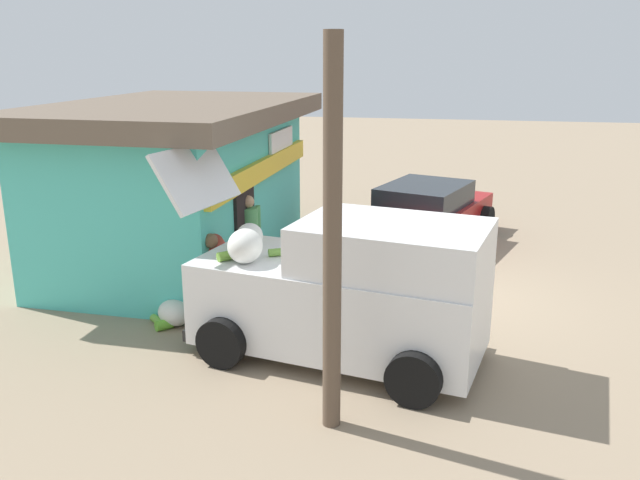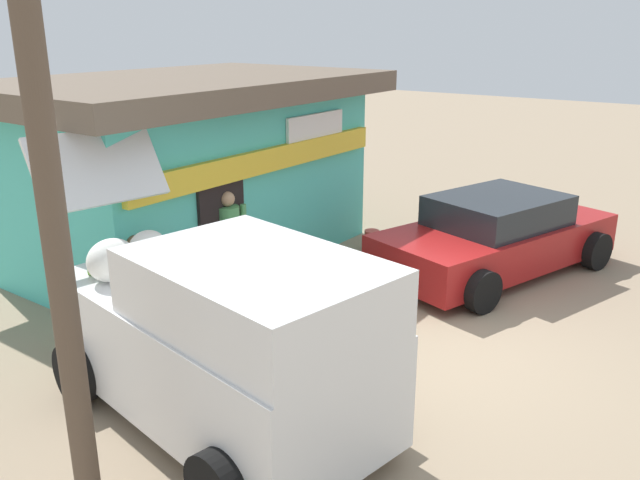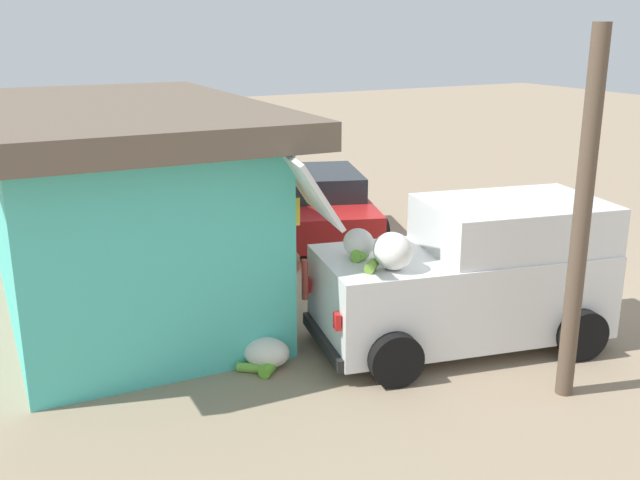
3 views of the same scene
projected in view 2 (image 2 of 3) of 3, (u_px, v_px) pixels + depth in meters
name	position (u px, v px, depth m)	size (l,w,h in m)	color
ground_plane	(441.00, 349.00, 8.35)	(60.00, 60.00, 0.00)	gray
storefront_bar	(192.00, 166.00, 11.17)	(6.68, 4.35, 3.11)	#4CC6B7
delivery_van	(221.00, 337.00, 6.54)	(2.68, 4.58, 2.75)	white
parked_sedan	(496.00, 236.00, 10.80)	(4.61, 3.16, 1.30)	maroon
vendor_standing	(229.00, 237.00, 9.71)	(0.51, 0.46, 1.62)	navy
customer_bending	(157.00, 267.00, 8.74)	(0.76, 0.57, 1.39)	navy
unloaded_banana_pile	(96.00, 321.00, 8.73)	(0.81, 0.79, 0.39)	silver
paint_bucket	(372.00, 239.00, 12.06)	(0.27, 0.27, 0.34)	#BF3F33
utility_pole	(62.00, 285.00, 4.79)	(0.20, 0.20, 4.24)	brown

